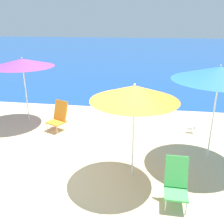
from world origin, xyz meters
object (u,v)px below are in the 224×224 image
at_px(beach_umbrella_purple, 22,63).
at_px(beach_chair_green, 176,181).
at_px(beach_chair_orange, 59,116).
at_px(seagull, 191,128).
at_px(beach_umbrella_blue, 220,73).
at_px(beach_umbrella_orange, 134,93).

distance_m(beach_umbrella_purple, beach_chair_green, 5.82).
height_order(beach_chair_green, beach_chair_orange, beach_chair_orange).
distance_m(beach_chair_green, seagull, 3.27).
relative_size(beach_umbrella_blue, beach_chair_orange, 2.59).
relative_size(beach_umbrella_blue, beach_chair_green, 2.67).
xyz_separation_m(beach_umbrella_orange, beach_umbrella_blue, (1.79, 1.05, 0.23)).
relative_size(beach_umbrella_purple, seagull, 7.86).
bearing_deg(beach_chair_green, beach_umbrella_purple, 144.84).
bearing_deg(beach_umbrella_purple, beach_chair_green, -36.37).
relative_size(beach_chair_green, beach_chair_orange, 0.97).
bearing_deg(beach_umbrella_purple, beach_umbrella_blue, -16.22).
height_order(beach_chair_green, seagull, beach_chair_green).
height_order(beach_umbrella_orange, beach_chair_green, beach_umbrella_orange).
bearing_deg(beach_chair_green, beach_umbrella_blue, 62.96).
bearing_deg(beach_umbrella_blue, beach_chair_green, -118.25).
relative_size(beach_umbrella_purple, beach_chair_green, 2.46).
xyz_separation_m(beach_umbrella_blue, seagull, (-0.20, 1.43, -1.96)).
distance_m(beach_umbrella_orange, beach_chair_orange, 3.55).
bearing_deg(beach_umbrella_orange, seagull, 57.25).
distance_m(beach_umbrella_orange, beach_chair_green, 1.81).
distance_m(beach_umbrella_purple, seagull, 5.57).
height_order(beach_umbrella_orange, beach_umbrella_blue, beach_umbrella_blue).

